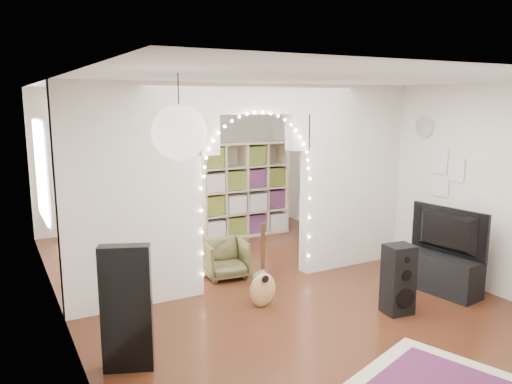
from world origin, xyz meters
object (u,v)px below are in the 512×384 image
acoustic_guitar (263,276)px  dining_chair_right (225,259)px  floor_speaker (398,279)px  dining_chair_left (120,229)px  media_console (441,273)px  dining_table (178,194)px  bookcase (244,189)px

acoustic_guitar → dining_chair_right: 1.17m
floor_speaker → dining_chair_right: size_ratio=1.40×
dining_chair_left → media_console: bearing=-51.7°
dining_table → bookcase: bearing=-50.8°
floor_speaker → dining_chair_left: (-2.18, 4.50, -0.14)m
media_console → dining_chair_right: size_ratio=1.68×
media_console → dining_chair_left: 5.32m
acoustic_guitar → floor_speaker: acoustic_guitar is taller
dining_chair_right → acoustic_guitar: bearing=-85.5°
acoustic_guitar → bookcase: (1.30, 3.05, 0.48)m
acoustic_guitar → dining_chair_right: bearing=84.5°
dining_table → dining_chair_right: 3.06m
bookcase → acoustic_guitar: bearing=-111.1°
media_console → bookcase: bearing=97.0°
bookcase → dining_chair_right: bearing=-121.7°
floor_speaker → dining_table: floor_speaker is taller
media_console → dining_chair_left: size_ratio=1.70×
media_console → bookcase: 3.91m
acoustic_guitar → media_console: bearing=-20.1°
dining_table → media_console: bearing=-67.6°
dining_table → dining_chair_right: (-0.39, -3.01, -0.41)m
media_console → acoustic_guitar: bearing=155.5°
acoustic_guitar → dining_table: size_ratio=0.73×
bookcase → dining_chair_left: bearing=168.1°
media_console → dining_chair_right: dining_chair_right is taller
bookcase → floor_speaker: bearing=-87.8°
floor_speaker → media_console: (0.98, 0.23, -0.16)m
bookcase → dining_chair_left: (-2.17, 0.54, -0.60)m
acoustic_guitar → dining_chair_left: (-0.87, 3.59, -0.12)m
media_console → dining_chair_right: bearing=132.8°
acoustic_guitar → bookcase: 3.35m
media_console → bookcase: (-0.99, 3.73, 0.62)m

